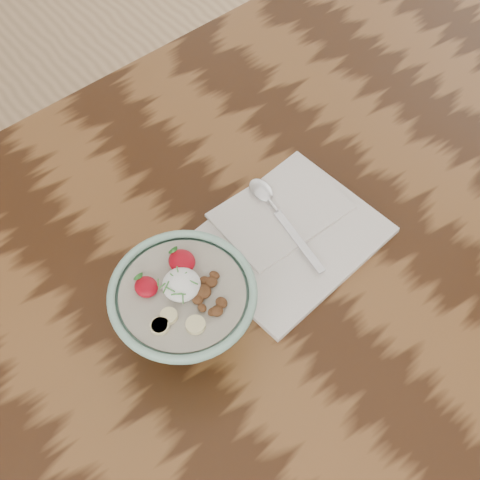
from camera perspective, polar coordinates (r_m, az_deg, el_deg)
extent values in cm
cube|color=#331B0C|center=(98.09, 1.13, -2.05)|extent=(160.00, 90.00, 4.00)
cylinder|color=#4C2D19|center=(177.60, 11.44, 12.32)|extent=(7.00, 7.00, 71.00)
cylinder|color=#87B6A1|center=(90.57, -4.51, -7.43)|extent=(8.14, 8.14, 1.16)
torus|color=#87B6A1|center=(82.16, -4.94, -4.54)|extent=(18.50, 18.50, 1.07)
cylinder|color=#B4AA95|center=(82.67, -4.91, -4.73)|extent=(15.70, 15.70, 0.97)
ellipsoid|color=white|center=(81.80, -5.03, -3.82)|extent=(4.77, 4.77, 2.62)
ellipsoid|color=maroon|center=(83.52, -4.98, -1.82)|extent=(3.27, 3.59, 1.80)
cone|color=#286623|center=(83.95, -5.59, -1.05)|extent=(1.40, 1.03, 1.52)
ellipsoid|color=maroon|center=(82.31, -8.01, -3.98)|extent=(2.81, 3.09, 1.55)
cone|color=#286623|center=(82.64, -8.53, -3.28)|extent=(1.40, 1.03, 1.52)
cylinder|color=beige|center=(80.52, -6.09, -6.45)|extent=(2.10, 2.10, 0.70)
cylinder|color=beige|center=(80.05, -6.94, -7.31)|extent=(2.12, 2.12, 0.70)
cylinder|color=beige|center=(79.72, -3.82, -7.23)|extent=(2.40, 2.40, 0.70)
cylinder|color=beige|center=(80.03, -6.81, -7.31)|extent=(2.15, 2.15, 0.70)
ellipsoid|color=brown|center=(82.45, -3.07, -3.49)|extent=(1.73, 1.68, 0.83)
ellipsoid|color=brown|center=(81.43, -3.14, -4.40)|extent=(2.30, 2.40, 0.98)
ellipsoid|color=brown|center=(81.14, -3.63, -5.05)|extent=(1.67, 1.73, 0.82)
ellipsoid|color=brown|center=(80.33, -2.36, -6.14)|extent=(1.42, 1.23, 0.72)
ellipsoid|color=brown|center=(80.66, -3.25, -5.80)|extent=(1.05, 1.26, 0.91)
ellipsoid|color=brown|center=(82.71, -2.19, -3.01)|extent=(1.46, 1.69, 0.74)
ellipsoid|color=brown|center=(82.18, -2.48, -3.60)|extent=(2.26, 2.26, 0.82)
ellipsoid|color=brown|center=(80.29, -1.97, -6.08)|extent=(1.77, 1.78, 1.16)
ellipsoid|color=brown|center=(80.74, -1.59, -5.36)|extent=(1.41, 1.63, 1.03)
ellipsoid|color=brown|center=(81.19, -3.65, -5.15)|extent=(1.71, 1.71, 0.85)
ellipsoid|color=brown|center=(81.94, -3.47, -4.10)|extent=(1.55, 1.32, 0.69)
cylinder|color=#418538|center=(80.68, -4.15, -3.55)|extent=(0.82, 1.66, 0.24)
cylinder|color=#418538|center=(80.58, -6.33, -4.01)|extent=(1.52, 1.02, 0.24)
cylinder|color=#418538|center=(81.16, -4.99, -3.07)|extent=(1.55, 0.20, 0.23)
cylinder|color=#418538|center=(81.24, -5.72, -3.09)|extent=(0.29, 1.08, 0.22)
cylinder|color=#418538|center=(80.36, -5.96, -4.22)|extent=(0.60, 1.28, 0.22)
cylinder|color=#418538|center=(81.00, -7.00, -3.62)|extent=(0.72, 0.92, 0.21)
cylinder|color=#418538|center=(80.70, -6.66, -3.92)|extent=(1.12, 0.33, 0.22)
cylinder|color=#418538|center=(79.63, -4.89, -5.00)|extent=(0.91, 1.21, 0.23)
cylinder|color=#418538|center=(79.94, -5.18, -4.63)|extent=(1.25, 1.12, 0.23)
cylinder|color=#418538|center=(81.59, -5.34, -2.61)|extent=(0.67, 1.11, 0.22)
cylinder|color=#418538|center=(79.98, -5.44, -4.61)|extent=(1.22, 0.86, 0.23)
cube|color=white|center=(97.75, 4.14, 0.15)|extent=(27.31, 22.82, 0.99)
cube|color=white|center=(99.48, 3.52, 2.47)|extent=(18.97, 13.17, 0.59)
cube|color=silver|center=(96.06, 5.05, -0.12)|extent=(2.95, 11.95, 0.36)
cylinder|color=silver|center=(99.35, 2.69, 3.07)|extent=(1.19, 3.18, 0.73)
ellipsoid|color=silver|center=(100.73, 1.80, 4.29)|extent=(3.86, 5.19, 0.99)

